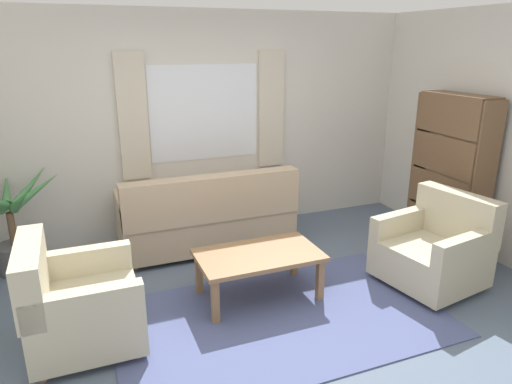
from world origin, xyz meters
The scene contains 10 objects.
ground_plane centered at (0.00, 0.00, 0.00)m, with size 6.24×6.24×0.00m, color slate.
wall_back centered at (0.00, 2.26, 1.30)m, with size 5.32×0.12×2.60m, color silver.
window_with_curtains centered at (0.00, 2.18, 1.45)m, with size 1.98×0.07×1.40m.
area_rug centered at (0.00, 0.00, 0.01)m, with size 2.74×1.64×0.01m, color #4C5684.
couch centered at (-0.17, 1.61, 0.37)m, with size 1.90×0.82×0.92m.
armchair_left centered at (-1.59, 0.27, 0.35)m, with size 0.82×0.84×0.88m.
armchair_right centered at (1.62, 0.03, 0.35)m, with size 0.95×0.97×0.88m.
coffee_table centered at (-0.04, 0.41, 0.38)m, with size 1.10×0.64×0.44m.
potted_plant centered at (-2.14, 1.80, 0.49)m, with size 1.00×1.04×1.04m.
bookshelf centered at (2.35, 0.70, 0.89)m, with size 0.30×0.94×1.72m.
Camera 1 is at (-1.46, -3.09, 2.23)m, focal length 32.57 mm.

